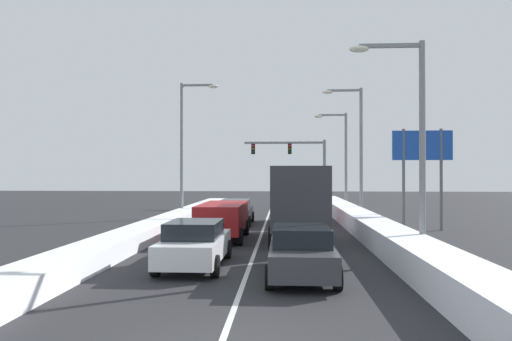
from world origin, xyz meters
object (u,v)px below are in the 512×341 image
Objects in this scene: sedan_charcoal_right_lane_nearest at (301,251)px; sedan_black_center_lane_third at (236,212)px; street_lamp_left_mid at (186,138)px; street_lamp_right_mid at (356,142)px; roadside_sign_right at (422,156)px; suv_red_center_lane_second at (223,218)px; traffic_light_gantry at (299,158)px; box_truck_right_lane_second at (298,199)px; suv_maroon_right_lane_third at (292,207)px; street_lamp_right_far at (341,152)px; sedan_white_center_lane_nearest at (195,243)px; street_lamp_right_near at (411,128)px.

sedan_black_center_lane_third is (-3.40, 14.23, 0.00)m from sedan_charcoal_right_lane_nearest.
sedan_charcoal_right_lane_nearest is 19.97m from street_lamp_left_mid.
street_lamp_right_mid is 1.58× the size of roadside_sign_right.
traffic_light_gantry reaches higher than suv_red_center_lane_second.
box_truck_right_lane_second is 10.92m from street_lamp_right_mid.
box_truck_right_lane_second is 7.82m from sedan_black_center_lane_third.
suv_maroon_right_lane_third and suv_red_center_lane_second have the same top height.
street_lamp_left_mid is at bearing 156.25° from suv_maroon_right_lane_third.
suv_maroon_right_lane_third is 3.46m from sedan_black_center_lane_third.
traffic_light_gantry is at bearing 121.43° from street_lamp_right_far.
sedan_white_center_lane_nearest is at bearing -104.24° from suv_maroon_right_lane_third.
roadside_sign_right is at bearing 59.46° from sedan_charcoal_right_lane_nearest.
sedan_black_center_lane_third is 0.48× the size of street_lamp_left_mid.
sedan_charcoal_right_lane_nearest is 3.68m from sedan_white_center_lane_nearest.
street_lamp_right_far is 1.45× the size of roadside_sign_right.
sedan_white_center_lane_nearest is at bearing -120.69° from box_truck_right_lane_second.
street_lamp_right_near is (7.40, 1.52, 3.90)m from sedan_white_center_lane_nearest.
roadside_sign_right is at bearing -70.78° from traffic_light_gantry.
sedan_charcoal_right_lane_nearest and sedan_white_center_lane_nearest have the same top height.
roadside_sign_right reaches higher than suv_maroon_right_lane_third.
street_lamp_right_far is (7.50, 16.25, 3.77)m from suv_red_center_lane_second.
box_truck_right_lane_second reaches higher than sedan_black_center_lane_third.
roadside_sign_right is at bearing 33.32° from box_truck_right_lane_second.
street_lamp_right_near is 0.83× the size of street_lamp_left_mid.
street_lamp_right_near is (7.33, -4.86, 3.64)m from suv_red_center_lane_second.
suv_maroon_right_lane_third is 1.09× the size of sedan_black_center_lane_third.
sedan_black_center_lane_third is at bearing 117.29° from box_truck_right_lane_second.
traffic_light_gantry is 6.18m from street_lamp_right_far.
street_lamp_right_near is at bearing -49.40° from box_truck_right_lane_second.
street_lamp_right_near is 0.89× the size of street_lamp_right_mid.
street_lamp_left_mid is (-7.24, 18.00, 4.74)m from sedan_charcoal_right_lane_nearest.
street_lamp_right_mid is at bearing 76.00° from sedan_charcoal_right_lane_nearest.
box_truck_right_lane_second reaches higher than suv_red_center_lane_second.
sedan_black_center_lane_third is 0.82× the size of roadside_sign_right.
street_lamp_right_far reaches higher than sedan_charcoal_right_lane_nearest.
street_lamp_left_mid is (-7.38, 10.65, 3.61)m from box_truck_right_lane_second.
suv_red_center_lane_second is 0.56× the size of street_lamp_right_mid.
sedan_white_center_lane_nearest is at bearing -108.50° from street_lamp_right_far.
box_truck_right_lane_second is 22.06m from traffic_light_gantry.
street_lamp_right_mid is at bearing 63.89° from sedan_white_center_lane_nearest.
street_lamp_right_near is at bearing -83.41° from traffic_light_gantry.
roadside_sign_right is (10.34, 4.13, 3.00)m from suv_red_center_lane_second.
box_truck_right_lane_second is at bearing -55.28° from street_lamp_left_mid.
suv_red_center_lane_second is at bearing 173.80° from box_truck_right_lane_second.
street_lamp_right_near reaches higher than sedan_black_center_lane_third.
suv_maroon_right_lane_third is 10.75m from street_lamp_right_far.
street_lamp_right_mid is 0.93× the size of street_lamp_left_mid.
box_truck_right_lane_second is at bearing -113.05° from street_lamp_right_mid.
street_lamp_right_near is (3.98, 2.88, 3.90)m from sedan_charcoal_right_lane_nearest.
street_lamp_right_mid reaches higher than suv_red_center_lane_second.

